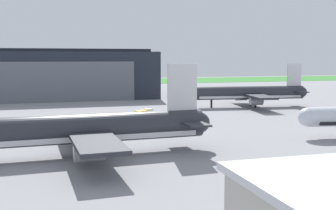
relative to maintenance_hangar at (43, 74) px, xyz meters
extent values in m
plane|color=gray|center=(7.32, -89.38, -8.27)|extent=(440.00, 440.00, 0.00)
cube|color=#377E31|center=(7.32, 92.61, -8.23)|extent=(440.00, 56.00, 0.08)
cube|color=#232833|center=(0.00, 0.09, -0.14)|extent=(77.72, 36.63, 16.25)
cube|color=slate|center=(0.00, -18.38, -1.77)|extent=(59.07, 0.30, 13.00)
cube|color=#232833|center=(0.00, 0.09, 8.58)|extent=(77.72, 8.79, 1.20)
cylinder|color=#282B33|center=(6.06, -95.88, -4.19)|extent=(36.71, 5.81, 4.24)
sphere|color=#282B33|center=(24.32, -95.09, -4.19)|extent=(3.30, 3.30, 3.30)
cube|color=silver|center=(6.06, -95.88, -5.35)|extent=(33.79, 5.73, 0.74)
cube|color=silver|center=(21.40, -95.21, 1.53)|extent=(4.77, 0.61, 7.20)
cube|color=#282B33|center=(22.00, -92.02, -3.77)|extent=(3.54, 6.07, 0.28)
cube|color=#282B33|center=(22.27, -98.34, -3.77)|extent=(3.54, 6.07, 0.28)
cube|color=#282B33|center=(6.44, -87.69, -4.72)|extent=(6.45, 14.24, 0.56)
cube|color=#282B33|center=(7.15, -104.00, -4.72)|extent=(6.45, 14.24, 0.56)
cylinder|color=gray|center=(5.69, -88.84, -6.18)|extent=(4.12, 2.50, 2.33)
cylinder|color=gray|center=(6.30, -102.92, -6.18)|extent=(4.12, 2.50, 2.33)
cylinder|color=black|center=(7.43, -93.59, -7.29)|extent=(0.56, 0.56, 1.96)
cylinder|color=black|center=(7.62, -98.04, -7.29)|extent=(0.56, 0.56, 1.96)
cylinder|color=#282B33|center=(57.36, -47.26, -4.11)|extent=(32.89, 7.92, 3.79)
sphere|color=#282B33|center=(41.16, -45.18, -4.11)|extent=(3.64, 3.64, 3.64)
sphere|color=#282B33|center=(73.57, -49.34, -4.11)|extent=(2.96, 2.96, 2.96)
cube|color=silver|center=(57.36, -47.26, -5.15)|extent=(30.30, 7.62, 0.66)
cube|color=silver|center=(70.97, -49.00, 1.01)|extent=(4.26, 0.94, 6.45)
cube|color=#282B33|center=(71.99, -46.26, -3.73)|extent=(3.59, 5.64, 0.28)
cube|color=#282B33|center=(71.26, -51.92, -3.73)|extent=(3.59, 5.64, 0.28)
cube|color=#282B33|center=(58.95, -40.04, -4.58)|extent=(6.79, 13.20, 0.56)
cube|color=#282B33|center=(57.07, -54.64, -4.58)|extent=(6.79, 13.20, 0.56)
cylinder|color=gray|center=(58.02, -40.94, -5.92)|extent=(3.84, 2.53, 2.09)
cylinder|color=gray|center=(56.41, -53.54, -5.92)|extent=(3.84, 2.53, 2.09)
cylinder|color=black|center=(46.34, -45.84, -7.14)|extent=(0.56, 0.56, 2.27)
cylinder|color=black|center=(58.91, -45.45, -7.14)|extent=(0.56, 0.56, 2.27)
cylinder|color=black|center=(58.41, -49.40, -7.14)|extent=(0.56, 0.56, 2.27)
sphere|color=silver|center=(45.48, -93.04, -4.45)|extent=(3.38, 3.38, 3.38)
cube|color=silver|center=(24.75, -58.55, -7.10)|extent=(2.38, 2.37, 1.59)
cube|color=yellow|center=(22.74, -60.12, -7.18)|extent=(3.70, 3.39, 1.41)
cylinder|color=black|center=(25.19, -59.38, -7.89)|extent=(0.76, 0.67, 0.76)
cylinder|color=black|center=(24.06, -57.92, -7.89)|extent=(0.76, 0.67, 0.76)
cylinder|color=black|center=(22.77, -61.26, -7.89)|extent=(0.76, 0.67, 0.76)
cylinder|color=black|center=(21.64, -59.80, -7.89)|extent=(0.76, 0.67, 0.76)
camera|label=1|loc=(1.26, -156.76, 6.09)|focal=44.89mm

